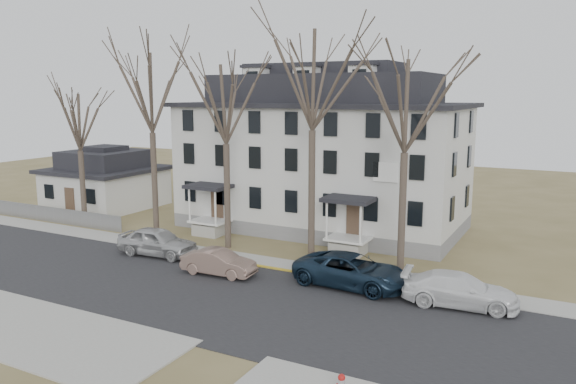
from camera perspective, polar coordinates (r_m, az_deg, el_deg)
The scene contains 17 objects.
ground at distance 26.68m, azimuth -8.92°, elevation -11.97°, with size 120.00×120.00×0.00m, color olive.
main_road at distance 28.20m, azimuth -6.45°, elevation -10.68°, with size 120.00×10.00×0.04m, color #27272A.
far_sidewalk at distance 33.05m, azimuth -0.56°, elevation -7.48°, with size 120.00×2.00×0.08m, color #A09F97.
yellow_curb at distance 30.30m, azimuth 7.08°, elevation -9.20°, with size 14.00×0.25×0.06m, color gold.
boarding_house at distance 41.59m, azimuth 3.51°, elevation 3.70°, with size 20.80×12.36×12.05m.
small_house at distance 51.98m, azimuth -18.01°, elevation 1.01°, with size 8.70×8.70×5.00m.
fence at distance 47.40m, azimuth -22.63°, elevation -2.87°, with size 14.00×0.06×1.20m, color gray.
tree_far_left at distance 39.33m, azimuth -13.79°, elevation 10.32°, with size 8.40×8.40×13.72m.
tree_mid_left at distance 35.65m, azimuth -6.38°, elevation 9.42°, with size 7.80×7.80×12.74m.
tree_center at distance 32.70m, azimuth 2.51°, elevation 12.02°, with size 9.00×9.00×14.70m.
tree_mid_right at distance 30.73m, azimuth 11.92°, elevation 9.18°, with size 7.80×7.80×12.74m.
tree_bungalow at distance 44.30m, azimuth -20.53°, elevation 7.03°, with size 6.60×6.60×10.78m.
car_silver at distance 35.66m, azimuth -13.12°, elevation -4.99°, with size 2.05×5.08×1.73m, color #BBBBBB.
car_tan at distance 31.41m, azimuth -7.06°, elevation -7.17°, with size 1.47×4.21×1.39m, color #7F6458.
car_navy at distance 29.50m, azimuth 6.49°, elevation -8.01°, with size 2.79×6.05×1.68m, color #142536.
car_white at distance 27.98m, azimuth 17.06°, elevation -9.55°, with size 2.17×5.34×1.55m, color white.
bicycle_left at distance 40.26m, azimuth -7.87°, elevation -3.66°, with size 0.65×1.85×0.97m, color black.
Camera 1 is at (14.95, -19.75, 9.92)m, focal length 35.00 mm.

